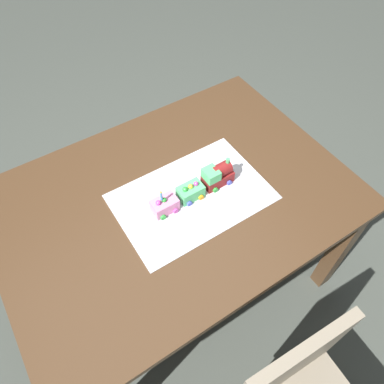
{
  "coord_description": "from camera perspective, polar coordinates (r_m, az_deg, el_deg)",
  "views": [
    {
      "loc": [
        0.42,
        0.78,
        1.93
      ],
      "look_at": [
        -0.06,
        0.04,
        0.77
      ],
      "focal_mm": 34.58,
      "sensor_mm": 36.0,
      "label": 1
    }
  ],
  "objects": [
    {
      "name": "ground_plane",
      "position": [
        2.12,
        -1.93,
        -12.7
      ],
      "size": [
        8.0,
        8.0,
        0.0
      ],
      "primitive_type": "plane",
      "color": "#474C44"
    },
    {
      "name": "dining_table",
      "position": [
        1.57,
        -2.56,
        -3.03
      ],
      "size": [
        1.4,
        1.0,
        0.74
      ],
      "color": "#4C331E",
      "rests_on": "ground"
    },
    {
      "name": "cake_board",
      "position": [
        1.47,
        0.0,
        -0.75
      ],
      "size": [
        0.6,
        0.4,
        0.0
      ],
      "primitive_type": "cube",
      "color": "silver",
      "rests_on": "dining_table"
    },
    {
      "name": "cake_locomotive",
      "position": [
        1.48,
        3.97,
        2.62
      ],
      "size": [
        0.14,
        0.08,
        0.12
      ],
      "color": "maroon",
      "rests_on": "cake_board"
    },
    {
      "name": "cake_car_flatbed_mint_green",
      "position": [
        1.45,
        -0.23,
        0.06
      ],
      "size": [
        0.1,
        0.08,
        0.07
      ],
      "color": "#59CC7A",
      "rests_on": "cake_board"
    },
    {
      "name": "cake_car_tanker_bubblegum",
      "position": [
        1.42,
        -4.26,
        -2.02
      ],
      "size": [
        0.1,
        0.08,
        0.07
      ],
      "color": "pink",
      "rests_on": "cake_board"
    },
    {
      "name": "birthday_candle",
      "position": [
        1.36,
        -4.77,
        -0.5
      ],
      "size": [
        0.01,
        0.01,
        0.05
      ],
      "color": "#4CA5E5",
      "rests_on": "cake_car_tanker_bubblegum"
    }
  ]
}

